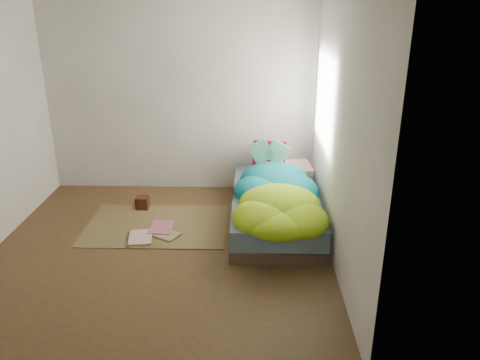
% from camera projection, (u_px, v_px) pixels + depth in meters
% --- Properties ---
extents(ground, '(3.50, 3.50, 0.00)m').
position_uv_depth(ground, '(161.00, 250.00, 4.89)').
color(ground, '#45301A').
rests_on(ground, ground).
extents(room_walls, '(3.54, 3.54, 2.62)m').
position_uv_depth(room_walls, '(152.00, 94.00, 4.30)').
color(room_walls, '#B8B4AE').
rests_on(room_walls, ground).
extents(bed, '(1.00, 2.00, 0.34)m').
position_uv_depth(bed, '(275.00, 207.00, 5.47)').
color(bed, '#3D3021').
rests_on(bed, ground).
extents(duvet, '(0.96, 1.84, 0.34)m').
position_uv_depth(duvet, '(277.00, 187.00, 5.14)').
color(duvet, '#077379').
rests_on(duvet, bed).
extents(rug, '(1.60, 1.10, 0.01)m').
position_uv_depth(rug, '(157.00, 225.00, 5.40)').
color(rug, brown).
rests_on(rug, ground).
extents(pillow_floral, '(0.59, 0.44, 0.12)m').
position_uv_depth(pillow_floral, '(290.00, 170.00, 5.99)').
color(pillow_floral, beige).
rests_on(pillow_floral, bed).
extents(pillow_magenta, '(0.43, 0.19, 0.41)m').
position_uv_depth(pillow_magenta, '(269.00, 157.00, 6.01)').
color(pillow_magenta, '#4F051F').
rests_on(pillow_magenta, bed).
extents(open_book, '(0.42, 0.13, 0.25)m').
position_uv_depth(open_book, '(269.00, 144.00, 5.65)').
color(open_book, '#2C8736').
rests_on(open_book, duvet).
extents(wooden_box, '(0.15, 0.15, 0.15)m').
position_uv_depth(wooden_box, '(143.00, 202.00, 5.80)').
color(wooden_box, '#361A0C').
rests_on(wooden_box, rug).
extents(floor_book_a, '(0.30, 0.37, 0.03)m').
position_uv_depth(floor_book_a, '(129.00, 238.00, 5.07)').
color(floor_book_a, beige).
rests_on(floor_book_a, rug).
extents(floor_book_b, '(0.26, 0.35, 0.03)m').
position_uv_depth(floor_book_b, '(150.00, 228.00, 5.29)').
color(floor_book_b, '#BB6C84').
rests_on(floor_book_b, rug).
extents(floor_book_c, '(0.36, 0.33, 0.02)m').
position_uv_depth(floor_book_c, '(159.00, 239.00, 5.06)').
color(floor_book_c, '#9E8867').
rests_on(floor_book_c, rug).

